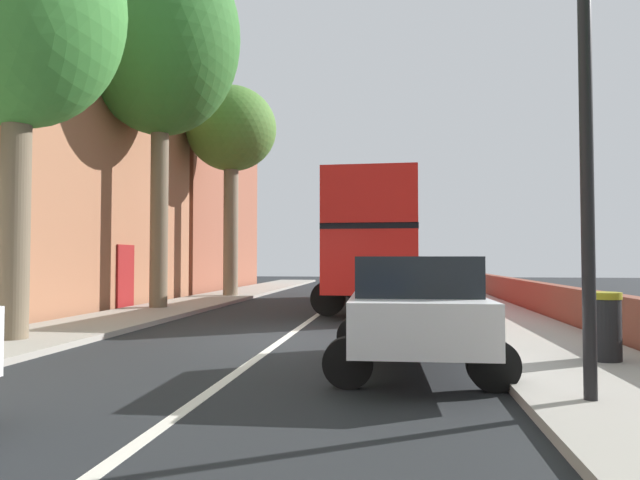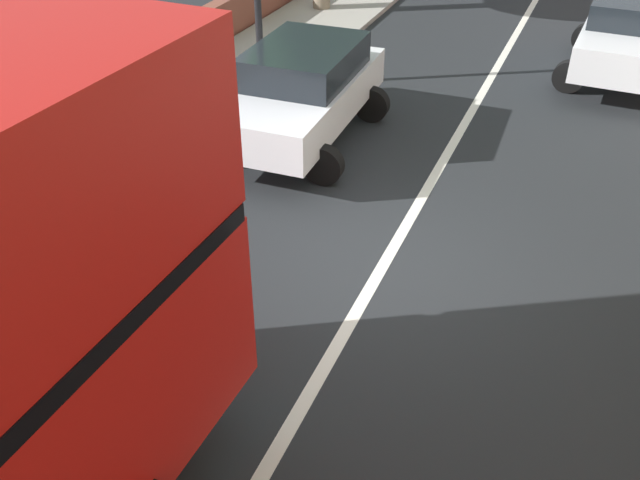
# 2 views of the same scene
# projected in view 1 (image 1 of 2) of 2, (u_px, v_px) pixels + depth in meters

# --- Properties ---
(ground_plane) EXTENTS (84.00, 84.00, 0.00)m
(ground_plane) POSITION_uv_depth(u_px,v_px,m) (284.00, 339.00, 11.42)
(ground_plane) COLOR black
(road_centre_line) EXTENTS (0.16, 54.00, 0.01)m
(road_centre_line) POSITION_uv_depth(u_px,v_px,m) (284.00, 339.00, 11.42)
(road_centre_line) COLOR silver
(road_centre_line) RESTS_ON ground
(sidewalk_left) EXTENTS (2.60, 60.00, 0.12)m
(sidewalk_left) POSITION_uv_depth(u_px,v_px,m) (61.00, 332.00, 12.07)
(sidewalk_left) COLOR #9E998E
(sidewalk_left) RESTS_ON ground
(sidewalk_right) EXTENTS (2.60, 60.00, 0.12)m
(sidewalk_right) POSITION_uv_depth(u_px,v_px,m) (535.00, 340.00, 10.77)
(sidewalk_right) COLOR #9E998E
(sidewalk_right) RESTS_ON ground
(boundary_wall_right) EXTENTS (0.36, 54.00, 0.95)m
(boundary_wall_right) POSITION_uv_depth(u_px,v_px,m) (620.00, 320.00, 10.58)
(boundary_wall_right) COLOR brown
(boundary_wall_right) RESTS_ON ground
(double_decker_bus) EXTENTS (3.73, 11.09, 4.06)m
(double_decker_bus) POSITION_uv_depth(u_px,v_px,m) (379.00, 239.00, 19.66)
(double_decker_bus) COLOR red
(double_decker_bus) RESTS_ON ground
(parked_car_blue_right_2) EXTENTS (2.53, 4.09, 1.53)m
(parked_car_blue_right_2) POSITION_uv_depth(u_px,v_px,m) (400.00, 274.00, 29.19)
(parked_car_blue_right_2) COLOR #1E389E
(parked_car_blue_right_2) RESTS_ON ground
(parked_car_white_right_3) EXTENTS (2.50, 4.12, 1.65)m
(parked_car_white_right_3) POSITION_uv_depth(u_px,v_px,m) (413.00, 306.00, 8.17)
(parked_car_white_right_3) COLOR silver
(parked_car_white_right_3) RESTS_ON ground
(street_tree_left_0) EXTENTS (3.97, 3.97, 8.79)m
(street_tree_left_0) POSITION_uv_depth(u_px,v_px,m) (19.00, 8.00, 10.79)
(street_tree_left_0) COLOR brown
(street_tree_left_0) RESTS_ON sidewalk_left
(street_tree_left_2) EXTENTS (3.81, 3.81, 8.86)m
(street_tree_left_2) POSITION_uv_depth(u_px,v_px,m) (231.00, 133.00, 23.79)
(street_tree_left_2) COLOR #7A6B56
(street_tree_left_2) RESTS_ON sidewalk_left
(street_tree_left_4) EXTENTS (5.05, 5.05, 11.83)m
(street_tree_left_4) POSITION_uv_depth(u_px,v_px,m) (161.00, 38.00, 17.94)
(street_tree_left_4) COLOR brown
(street_tree_left_4) RESTS_ON sidewalk_left
(lamppost_right) EXTENTS (0.32, 0.32, 6.31)m
(lamppost_right) POSITION_uv_depth(u_px,v_px,m) (585.00, 58.00, 6.09)
(lamppost_right) COLOR black
(lamppost_right) RESTS_ON sidewalk_right
(litter_bin_right) EXTENTS (0.55, 0.55, 1.01)m
(litter_bin_right) POSITION_uv_depth(u_px,v_px,m) (602.00, 326.00, 8.34)
(litter_bin_right) COLOR black
(litter_bin_right) RESTS_ON sidewalk_right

